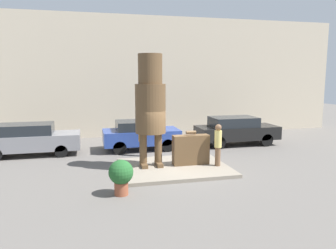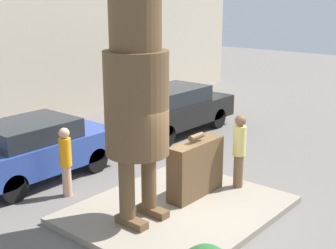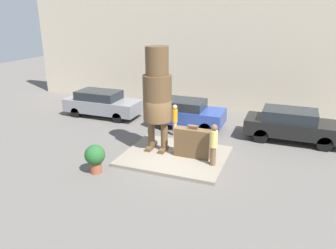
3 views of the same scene
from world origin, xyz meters
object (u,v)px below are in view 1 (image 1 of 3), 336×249
Objects in this scene: statue_figure at (150,102)px; planter_pot at (121,174)px; parked_car_grey at (30,139)px; parked_car_black at (236,130)px; giant_suitcase at (191,150)px; worker_hivis at (141,138)px; tourist at (218,143)px; parked_car_blue at (140,134)px.

planter_pot is at bearing -119.02° from statue_figure.
parked_car_grey is 1.01× the size of parked_car_black.
giant_suitcase is 0.33× the size of parked_car_grey.
planter_pot is at bearing -138.10° from parked_car_black.
parked_car_grey is at bearing 179.30° from parked_car_black.
worker_hivis reaches higher than planter_pot.
planter_pot is (-7.24, -6.50, -0.16)m from parked_car_black.
statue_figure is at bearing 174.03° from giant_suitcase.
giant_suitcase is at bearing 154.28° from tourist.
parked_car_grey is at bearing 119.93° from planter_pot.
statue_figure is 2.80× the size of worker_hivis.
giant_suitcase is 0.39× the size of parked_car_blue.
tourist is 0.38× the size of parked_car_black.
worker_hivis is at bearing -16.01° from parked_car_grey.
statue_figure is 3.86m from planter_pot.
parked_car_black is at bearing 13.77° from worker_hivis.
giant_suitcase reaches higher than parked_car_grey.
tourist reaches higher than parked_car_black.
tourist is at bearing 26.06° from planter_pot.
parked_car_black is at bearing 44.37° from giant_suitcase.
parked_car_grey is at bearing 150.86° from tourist.
planter_pot is (-1.54, -2.78, -2.18)m from statue_figure.
planter_pot is (-3.26, -2.60, -0.09)m from giant_suitcase.
planter_pot is 0.71× the size of worker_hivis.
statue_figure is at bearing -146.91° from parked_car_black.
parked_car_grey is at bearing 163.99° from worker_hivis.
parked_car_blue is 5.53m from parked_car_black.
giant_suitcase is 8.14m from parked_car_grey.
tourist is 0.38× the size of parked_car_grey.
worker_hivis is at bearing 73.31° from planter_pot.
giant_suitcase is 0.94× the size of worker_hivis.
tourist is at bearing -123.78° from parked_car_black.
giant_suitcase is 1.32× the size of planter_pot.
parked_car_blue is at bearing 111.36° from giant_suitcase.
worker_hivis is at bearing 132.83° from tourist.
worker_hivis is at bearing -97.23° from parked_car_blue.
worker_hivis is (-0.02, 2.31, -1.96)m from statue_figure.
tourist reaches higher than parked_car_blue.
statue_figure is 3.03m from worker_hivis.
giant_suitcase is at bearing -29.63° from parked_car_grey.
parked_car_blue is 3.37× the size of planter_pot.
parked_car_black is (11.06, -0.13, 0.03)m from parked_car_grey.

